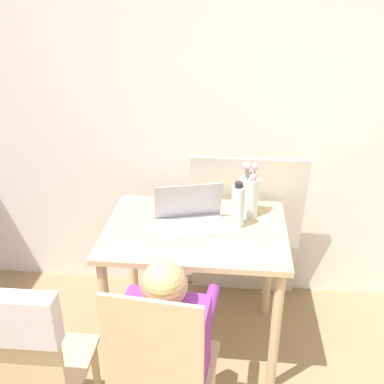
{
  "coord_description": "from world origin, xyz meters",
  "views": [
    {
      "loc": [
        0.06,
        -0.38,
        1.93
      ],
      "look_at": [
        -0.15,
        1.7,
        0.94
      ],
      "focal_mm": 42.0,
      "sensor_mm": 36.0,
      "label": 1
    }
  ],
  "objects_px": {
    "chair_occupied": "(162,375)",
    "person_seated": "(169,327)",
    "laptop": "(190,216)",
    "flower_vase": "(249,194)",
    "chair_spare": "(22,352)",
    "water_bottle": "(238,206)"
  },
  "relations": [
    {
      "from": "chair_occupied",
      "to": "person_seated",
      "type": "distance_m",
      "value": 0.19
    },
    {
      "from": "laptop",
      "to": "flower_vase",
      "type": "xyz_separation_m",
      "value": [
        0.31,
        0.14,
        0.08
      ]
    },
    {
      "from": "chair_occupied",
      "to": "laptop",
      "type": "xyz_separation_m",
      "value": [
        0.03,
        0.75,
        0.33
      ]
    },
    {
      "from": "chair_spare",
      "to": "water_bottle",
      "type": "height_order",
      "value": "water_bottle"
    },
    {
      "from": "chair_occupied",
      "to": "person_seated",
      "type": "bearing_deg",
      "value": -90.0
    },
    {
      "from": "laptop",
      "to": "flower_vase",
      "type": "bearing_deg",
      "value": 8.58
    },
    {
      "from": "chair_occupied",
      "to": "person_seated",
      "type": "xyz_separation_m",
      "value": [
        0.01,
        0.13,
        0.14
      ]
    },
    {
      "from": "chair_occupied",
      "to": "person_seated",
      "type": "height_order",
      "value": "person_seated"
    },
    {
      "from": "person_seated",
      "to": "laptop",
      "type": "relative_size",
      "value": 2.39
    },
    {
      "from": "chair_occupied",
      "to": "water_bottle",
      "type": "distance_m",
      "value": 0.9
    },
    {
      "from": "laptop",
      "to": "flower_vase",
      "type": "height_order",
      "value": "flower_vase"
    },
    {
      "from": "person_seated",
      "to": "water_bottle",
      "type": "bearing_deg",
      "value": -107.48
    },
    {
      "from": "flower_vase",
      "to": "chair_occupied",
      "type": "bearing_deg",
      "value": -110.85
    },
    {
      "from": "laptop",
      "to": "water_bottle",
      "type": "xyz_separation_m",
      "value": [
        0.25,
        0.0,
        0.07
      ]
    },
    {
      "from": "chair_occupied",
      "to": "flower_vase",
      "type": "distance_m",
      "value": 1.04
    },
    {
      "from": "person_seated",
      "to": "water_bottle",
      "type": "distance_m",
      "value": 0.73
    },
    {
      "from": "chair_occupied",
      "to": "flower_vase",
      "type": "height_order",
      "value": "flower_vase"
    },
    {
      "from": "chair_occupied",
      "to": "water_bottle",
      "type": "relative_size",
      "value": 3.8
    },
    {
      "from": "chair_occupied",
      "to": "chair_spare",
      "type": "bearing_deg",
      "value": 14.83
    },
    {
      "from": "chair_spare",
      "to": "laptop",
      "type": "relative_size",
      "value": 2.36
    },
    {
      "from": "chair_spare",
      "to": "chair_occupied",
      "type": "bearing_deg",
      "value": -171.64
    },
    {
      "from": "flower_vase",
      "to": "water_bottle",
      "type": "height_order",
      "value": "flower_vase"
    }
  ]
}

